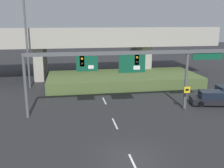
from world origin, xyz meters
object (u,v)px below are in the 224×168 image
parked_sedan_near_right (212,98)px  signal_gantry (124,62)px  speed_limit_sign (187,95)px  highway_light_pole_near (25,24)px

parked_sedan_near_right → signal_gantry: bearing=-163.3°
signal_gantry → speed_limit_sign: 6.79m
speed_limit_sign → parked_sedan_near_right: size_ratio=0.54×
speed_limit_sign → highway_light_pole_near: (-15.99, 11.70, 6.49)m
speed_limit_sign → highway_light_pole_near: size_ratio=0.16×
speed_limit_sign → parked_sedan_near_right: (3.41, 1.31, -0.93)m
highway_light_pole_near → speed_limit_sign: bearing=-36.2°
speed_limit_sign → parked_sedan_near_right: bearing=21.1°
signal_gantry → parked_sedan_near_right: bearing=3.7°
speed_limit_sign → parked_sedan_near_right: speed_limit_sign is taller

